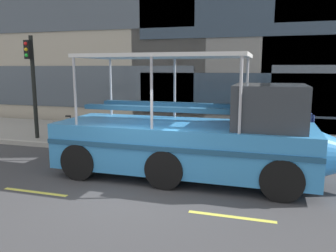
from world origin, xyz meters
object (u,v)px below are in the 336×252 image
Objects in this scene: leaned_bicycle at (73,130)px; duck_tour_boat at (201,139)px; traffic_light_pole at (32,77)px; pedestrian_near_bow at (307,125)px.

duck_tour_boat reaches higher than leaned_bicycle.
pedestrian_near_bow is at bearing 3.36° from traffic_light_pole.
leaned_bicycle is at bearing -177.76° from pedestrian_near_bow.
traffic_light_pole is 2.35× the size of leaned_bicycle.
traffic_light_pole is 2.65m from leaned_bicycle.
traffic_light_pole is 0.47× the size of duck_tour_boat.
duck_tour_boat is at bearing -134.04° from pedestrian_near_bow.
leaned_bicycle is at bearing 9.44° from traffic_light_pole.
leaned_bicycle is 0.20× the size of duck_tour_boat.
traffic_light_pole is 2.57× the size of pedestrian_near_bow.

